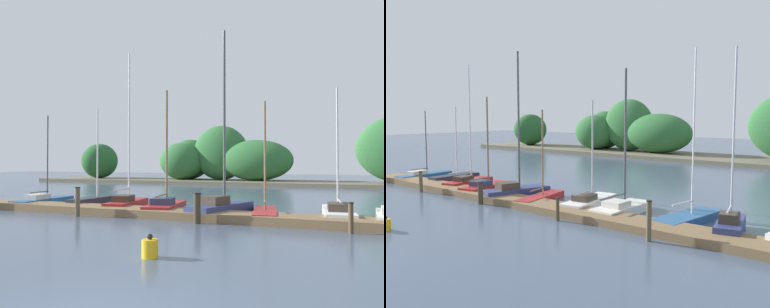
% 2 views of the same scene
% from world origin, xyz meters
% --- Properties ---
extents(dock_pier, '(30.12, 1.80, 0.35)m').
position_xyz_m(dock_pier, '(0.00, 11.28, 0.17)').
color(dock_pier, brown).
rests_on(dock_pier, ground).
extents(far_shore, '(69.09, 8.29, 7.00)m').
position_xyz_m(far_shore, '(2.13, 39.50, 2.80)').
color(far_shore, '#66604C').
rests_on(far_shore, ground).
extents(sailboat_0, '(1.46, 4.56, 5.08)m').
position_xyz_m(sailboat_0, '(-13.01, 13.07, 0.27)').
color(sailboat_0, '#285684').
rests_on(sailboat_0, ground).
extents(sailboat_1, '(1.00, 3.88, 5.36)m').
position_xyz_m(sailboat_1, '(-10.02, 13.75, 0.31)').
color(sailboat_1, '#232833').
rests_on(sailboat_1, ground).
extents(sailboat_2, '(1.80, 4.14, 8.09)m').
position_xyz_m(sailboat_2, '(-7.62, 13.14, 0.37)').
color(sailboat_2, maroon).
rests_on(sailboat_2, ground).
extents(sailboat_3, '(1.99, 4.01, 5.90)m').
position_xyz_m(sailboat_3, '(-5.19, 12.66, 0.34)').
color(sailboat_3, maroon).
rests_on(sailboat_3, ground).
extents(sailboat_4, '(2.07, 4.27, 8.40)m').
position_xyz_m(sailboat_4, '(-2.29, 12.54, 0.47)').
color(sailboat_4, navy).
rests_on(sailboat_4, ground).
extents(sailboat_5, '(1.72, 4.10, 5.08)m').
position_xyz_m(sailboat_5, '(-0.39, 12.67, 0.26)').
color(sailboat_5, maroon).
rests_on(sailboat_5, ground).
extents(sailboat_6, '(1.65, 4.27, 5.58)m').
position_xyz_m(sailboat_6, '(2.54, 13.29, 0.31)').
color(sailboat_6, white).
rests_on(sailboat_6, ground).
extents(sailboat_7, '(1.35, 3.93, 7.04)m').
position_xyz_m(sailboat_7, '(4.65, 13.13, 0.37)').
color(sailboat_7, silver).
rests_on(sailboat_7, ground).
extents(sailboat_8, '(1.79, 4.36, 7.74)m').
position_xyz_m(sailboat_8, '(7.92, 13.69, 0.27)').
color(sailboat_8, '#285684').
rests_on(sailboat_8, ground).
extents(sailboat_9, '(1.61, 3.11, 7.51)m').
position_xyz_m(sailboat_9, '(10.02, 12.83, 0.44)').
color(sailboat_9, navy).
rests_on(sailboat_9, ground).
extents(mooring_piling_1, '(0.25, 0.25, 1.31)m').
position_xyz_m(mooring_piling_1, '(-8.20, 9.93, 0.66)').
color(mooring_piling_1, brown).
rests_on(mooring_piling_1, ground).
extents(mooring_piling_2, '(0.32, 0.32, 1.22)m').
position_xyz_m(mooring_piling_2, '(-2.50, 10.10, 0.61)').
color(mooring_piling_2, '#3D3323').
rests_on(mooring_piling_2, ground).
extents(mooring_piling_3, '(0.19, 0.19, 1.06)m').
position_xyz_m(mooring_piling_3, '(3.15, 10.05, 0.54)').
color(mooring_piling_3, '#4C3D28').
rests_on(mooring_piling_3, ground).
extents(mooring_piling_4, '(0.23, 0.23, 1.59)m').
position_xyz_m(mooring_piling_4, '(7.93, 9.94, 0.80)').
color(mooring_piling_4, brown).
rests_on(mooring_piling_4, ground).
extents(channel_buoy_0, '(0.42, 0.42, 0.61)m').
position_xyz_m(channel_buoy_0, '(-1.39, 4.33, 0.24)').
color(channel_buoy_0, gold).
rests_on(channel_buoy_0, ground).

